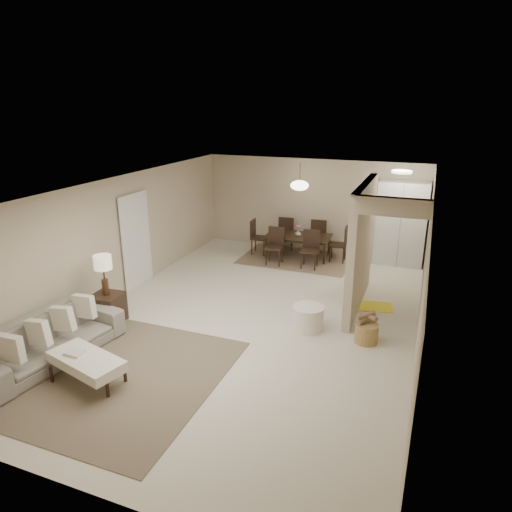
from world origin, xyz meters
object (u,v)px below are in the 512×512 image
at_px(side_table, 108,309).
at_px(sofa, 49,340).
at_px(ottoman_bench, 87,362).
at_px(wicker_basket, 366,333).
at_px(dining_table, 298,247).
at_px(pantry_cabinet, 401,224).
at_px(round_pouf, 308,318).

bearing_deg(side_table, sofa, -92.07).
relative_size(ottoman_bench, wicker_basket, 3.26).
height_order(wicker_basket, dining_table, dining_table).
relative_size(wicker_basket, dining_table, 0.24).
relative_size(pantry_cabinet, ottoman_bench, 1.62).
bearing_deg(dining_table, side_table, -118.52).
height_order(sofa, round_pouf, sofa).
bearing_deg(round_pouf, pantry_cabinet, 74.06).
xyz_separation_m(sofa, side_table, (0.05, 1.38, -0.07)).
xyz_separation_m(pantry_cabinet, wicker_basket, (-0.16, -4.35, -0.88)).
xyz_separation_m(sofa, dining_table, (2.29, 6.27, -0.05)).
bearing_deg(round_pouf, ottoman_bench, -133.04).
height_order(round_pouf, dining_table, dining_table).
distance_m(pantry_cabinet, dining_table, 2.66).
xyz_separation_m(side_table, round_pouf, (3.54, 1.08, -0.06)).
distance_m(wicker_basket, dining_table, 4.55).
relative_size(pantry_cabinet, dining_table, 1.24).
bearing_deg(sofa, side_table, 5.40).
relative_size(sofa, ottoman_bench, 1.85).
relative_size(pantry_cabinet, sofa, 0.87).
bearing_deg(round_pouf, wicker_basket, -5.18).
xyz_separation_m(pantry_cabinet, ottoman_bench, (-3.80, -7.02, -0.71)).
height_order(pantry_cabinet, side_table, pantry_cabinet).
relative_size(side_table, dining_table, 0.34).
distance_m(sofa, round_pouf, 4.35).
distance_m(pantry_cabinet, round_pouf, 4.50).
xyz_separation_m(ottoman_bench, dining_table, (1.29, 6.57, -0.05)).
bearing_deg(wicker_basket, dining_table, 121.10).
bearing_deg(pantry_cabinet, sofa, -125.55).
bearing_deg(side_table, ottoman_bench, -60.52).
bearing_deg(ottoman_bench, wicker_basket, 50.90).
height_order(ottoman_bench, side_table, side_table).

